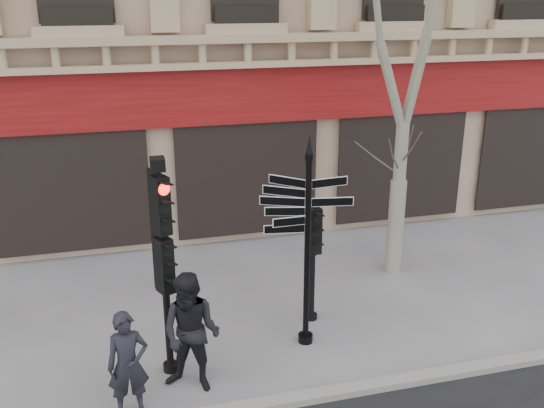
{
  "coord_description": "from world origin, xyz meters",
  "views": [
    {
      "loc": [
        -3.01,
        -8.6,
        5.83
      ],
      "look_at": [
        -0.54,
        0.6,
        2.46
      ],
      "focal_mm": 40.0,
      "sensor_mm": 36.0,
      "label": 1
    }
  ],
  "objects_px": {
    "pedestrian_b": "(191,333)",
    "traffic_signal_main": "(163,242)",
    "traffic_signal_secondary": "(313,242)",
    "pedestrian_a": "(128,365)",
    "fingerpost": "(308,208)"
  },
  "relations": [
    {
      "from": "pedestrian_b",
      "to": "traffic_signal_main",
      "type": "bearing_deg",
      "value": 148.58
    },
    {
      "from": "traffic_signal_main",
      "to": "traffic_signal_secondary",
      "type": "xyz_separation_m",
      "value": [
        2.73,
        0.96,
        -0.69
      ]
    },
    {
      "from": "pedestrian_a",
      "to": "traffic_signal_main",
      "type": "bearing_deg",
      "value": 49.7
    },
    {
      "from": "fingerpost",
      "to": "pedestrian_b",
      "type": "xyz_separation_m",
      "value": [
        -2.08,
        -0.79,
        -1.54
      ]
    },
    {
      "from": "traffic_signal_secondary",
      "to": "pedestrian_a",
      "type": "height_order",
      "value": "traffic_signal_secondary"
    },
    {
      "from": "fingerpost",
      "to": "traffic_signal_main",
      "type": "xyz_separation_m",
      "value": [
        -2.38,
        -0.24,
        -0.25
      ]
    },
    {
      "from": "fingerpost",
      "to": "traffic_signal_secondary",
      "type": "bearing_deg",
      "value": 83.12
    },
    {
      "from": "fingerpost",
      "to": "pedestrian_b",
      "type": "relative_size",
      "value": 1.93
    },
    {
      "from": "traffic_signal_secondary",
      "to": "pedestrian_a",
      "type": "relative_size",
      "value": 1.37
    },
    {
      "from": "pedestrian_b",
      "to": "fingerpost",
      "type": "bearing_deg",
      "value": 50.82
    },
    {
      "from": "pedestrian_a",
      "to": "pedestrian_b",
      "type": "distance_m",
      "value": 1.03
    },
    {
      "from": "traffic_signal_secondary",
      "to": "pedestrian_b",
      "type": "relative_size",
      "value": 1.16
    },
    {
      "from": "traffic_signal_main",
      "to": "pedestrian_a",
      "type": "height_order",
      "value": "traffic_signal_main"
    },
    {
      "from": "fingerpost",
      "to": "pedestrian_b",
      "type": "distance_m",
      "value": 2.71
    },
    {
      "from": "traffic_signal_main",
      "to": "pedestrian_b",
      "type": "height_order",
      "value": "traffic_signal_main"
    }
  ]
}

